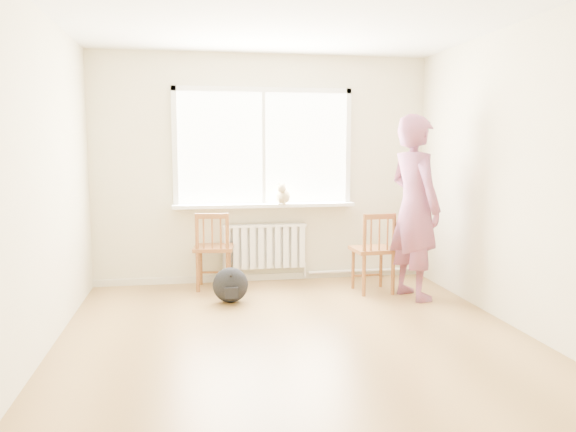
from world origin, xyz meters
name	(u,v)px	position (x,y,z in m)	size (l,w,h in m)	color
floor	(298,343)	(0.00, 0.00, 0.00)	(4.50, 4.50, 0.00)	#9F7641
ceiling	(299,6)	(0.00, 0.00, 2.70)	(4.50, 4.50, 0.00)	white
back_wall	(263,169)	(0.00, 2.25, 1.35)	(4.00, 0.01, 2.70)	beige
window	(263,143)	(0.00, 2.22, 1.66)	(2.12, 0.05, 1.42)	white
windowsill	(265,205)	(0.00, 2.14, 0.93)	(2.15, 0.22, 0.04)	white
radiator	(265,246)	(0.00, 2.16, 0.44)	(1.00, 0.12, 0.55)	white
heating_pipe	(364,271)	(1.25, 2.19, 0.08)	(0.04, 0.04, 1.40)	silver
baseboard	(264,277)	(0.00, 2.23, 0.04)	(4.00, 0.03, 0.08)	beige
chair_left	(213,251)	(-0.62, 1.90, 0.45)	(0.49, 0.47, 0.89)	#945B2B
chair_right	(375,252)	(1.14, 1.45, 0.46)	(0.47, 0.45, 0.90)	#945B2B
person	(415,207)	(1.49, 1.19, 0.98)	(0.71, 0.47, 1.96)	#BA3E58
cat	(283,195)	(0.21, 2.05, 1.06)	(0.24, 0.39, 0.27)	beige
backpack	(230,285)	(-0.47, 1.32, 0.19)	(0.37, 0.28, 0.37)	black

